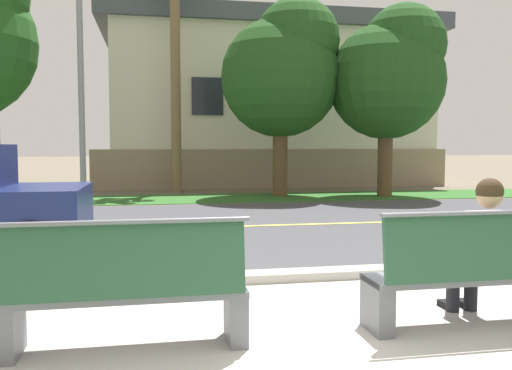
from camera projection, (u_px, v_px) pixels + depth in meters
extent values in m
plane|color=#665B4C|center=(210.00, 217.00, 11.59)|extent=(140.00, 140.00, 0.00)
cube|color=#B7B2A8|center=(314.00, 344.00, 4.15)|extent=(44.00, 3.60, 0.01)
cube|color=#ADA89E|center=(263.00, 277.00, 6.06)|extent=(44.00, 0.30, 0.11)
cube|color=#424247|center=(218.00, 227.00, 10.12)|extent=(52.00, 8.00, 0.01)
cube|color=#E0CC4C|center=(218.00, 227.00, 10.12)|extent=(48.00, 0.14, 0.01)
cube|color=#2D6026|center=(195.00, 199.00, 15.56)|extent=(48.00, 2.80, 0.02)
cube|color=slate|center=(10.00, 327.00, 3.87)|extent=(0.14, 0.40, 0.45)
cube|color=slate|center=(236.00, 314.00, 4.18)|extent=(0.14, 0.40, 0.45)
cube|color=slate|center=(127.00, 294.00, 4.01)|extent=(1.77, 0.44, 0.05)
cube|color=#285138|center=(125.00, 261.00, 3.80)|extent=(1.70, 0.12, 0.52)
cylinder|color=slate|center=(124.00, 222.00, 3.77)|extent=(1.77, 0.04, 0.04)
cube|color=slate|center=(377.00, 306.00, 4.40)|extent=(0.14, 0.40, 0.45)
cube|color=slate|center=(469.00, 277.00, 4.54)|extent=(1.77, 0.44, 0.05)
cube|color=#285138|center=(484.00, 247.00, 4.32)|extent=(1.70, 0.12, 0.52)
cylinder|color=slate|center=(486.00, 213.00, 4.29)|extent=(1.77, 0.04, 0.04)
cylinder|color=black|center=(466.00, 262.00, 4.73)|extent=(0.15, 0.42, 0.15)
cylinder|color=black|center=(484.00, 261.00, 4.76)|extent=(0.15, 0.42, 0.15)
cylinder|color=black|center=(453.00, 289.00, 4.94)|extent=(0.12, 0.12, 0.43)
cube|color=black|center=(448.00, 306.00, 5.03)|extent=(0.09, 0.24, 0.07)
cylinder|color=black|center=(471.00, 288.00, 4.97)|extent=(0.12, 0.12, 0.43)
cube|color=black|center=(465.00, 305.00, 5.06)|extent=(0.09, 0.24, 0.07)
cube|color=silver|center=(489.00, 242.00, 4.55)|extent=(0.34, 0.20, 0.52)
cylinder|color=silver|center=(464.00, 240.00, 4.53)|extent=(0.09, 0.09, 0.46)
cylinder|color=silver|center=(510.00, 239.00, 4.61)|extent=(0.09, 0.09, 0.46)
sphere|color=tan|center=(490.00, 196.00, 4.53)|extent=(0.21, 0.21, 0.21)
sphere|color=#382819|center=(490.00, 191.00, 4.53)|extent=(0.22, 0.22, 0.22)
cylinder|color=black|center=(30.00, 247.00, 6.43)|extent=(0.64, 0.18, 0.64)
cylinder|color=black|center=(55.00, 226.00, 8.08)|extent=(0.64, 0.18, 0.64)
cylinder|color=gray|center=(80.00, 53.00, 14.32)|extent=(0.16, 0.16, 7.91)
cylinder|color=brown|center=(280.00, 159.00, 16.33)|extent=(0.45, 0.45, 2.22)
sphere|color=#1E4719|center=(280.00, 77.00, 16.15)|extent=(3.55, 3.55, 3.55)
sphere|color=#1E4719|center=(297.00, 40.00, 15.90)|extent=(2.49, 2.49, 2.49)
cylinder|color=brown|center=(385.00, 161.00, 16.24)|extent=(0.44, 0.44, 2.15)
sphere|color=#1E4719|center=(386.00, 81.00, 16.07)|extent=(3.43, 3.43, 3.43)
sphere|color=#1E4719|center=(404.00, 45.00, 15.82)|extent=(2.40, 2.40, 2.40)
cylinder|color=brown|center=(176.00, 81.00, 17.49)|extent=(0.32, 0.32, 7.21)
cube|color=gray|center=(277.00, 169.00, 19.54)|extent=(13.00, 0.36, 1.40)
cube|color=beige|center=(265.00, 112.00, 22.56)|extent=(12.08, 6.40, 5.89)
cube|color=#474C56|center=(265.00, 32.00, 22.32)|extent=(13.04, 6.91, 0.60)
cube|color=#232833|center=(207.00, 96.00, 18.86)|extent=(1.10, 0.06, 1.30)
cube|color=#232833|center=(355.00, 99.00, 19.88)|extent=(1.10, 0.06, 1.30)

